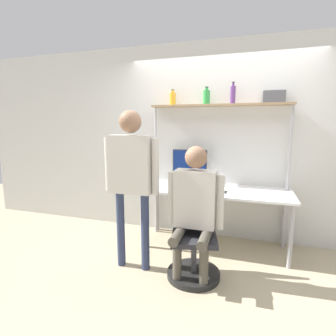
{
  "coord_description": "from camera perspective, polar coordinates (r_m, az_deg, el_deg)",
  "views": [
    {
      "loc": [
        0.41,
        -2.93,
        1.6
      ],
      "look_at": [
        -0.44,
        -0.21,
        1.12
      ],
      "focal_mm": 28.0,
      "sensor_mm": 36.0,
      "label": 1
    }
  ],
  "objects": [
    {
      "name": "storage_box",
      "position": [
        3.55,
        22.01,
        14.13
      ],
      "size": [
        0.25,
        0.2,
        0.14
      ],
      "color": "#4C4C51",
      "rests_on": "shelf_unit"
    },
    {
      "name": "bottle_amber",
      "position": [
        3.69,
        1.03,
        14.87
      ],
      "size": [
        0.08,
        0.08,
        0.21
      ],
      "color": "gold",
      "rests_on": "shelf_unit"
    },
    {
      "name": "office_chair",
      "position": [
        2.92,
        5.63,
        -17.34
      ],
      "size": [
        0.56,
        0.56,
        0.92
      ],
      "color": "black",
      "rests_on": "ground_plane"
    },
    {
      "name": "desk",
      "position": [
        3.44,
        10.05,
        -5.82
      ],
      "size": [
        1.9,
        0.71,
        0.77
      ],
      "color": "white",
      "rests_on": "ground_plane"
    },
    {
      "name": "person_standing",
      "position": [
        2.82,
        -7.99,
        -0.21
      ],
      "size": [
        0.62,
        0.24,
        1.74
      ],
      "color": "#2D3856",
      "rests_on": "ground_plane"
    },
    {
      "name": "wall_back",
      "position": [
        3.71,
        11.11,
        5.51
      ],
      "size": [
        8.0,
        0.06,
        2.7
      ],
      "color": "silver",
      "rests_on": "ground_plane"
    },
    {
      "name": "shelf_unit",
      "position": [
        3.55,
        10.93,
        8.77
      ],
      "size": [
        1.8,
        0.24,
        1.85
      ],
      "color": "#997A56",
      "rests_on": "ground_plane"
    },
    {
      "name": "cell_phone",
      "position": [
        3.28,
        12.14,
        -5.21
      ],
      "size": [
        0.07,
        0.15,
        0.01
      ],
      "color": "silver",
      "rests_on": "desk"
    },
    {
      "name": "person_seated",
      "position": [
        2.68,
        5.81,
        -7.46
      ],
      "size": [
        0.58,
        0.47,
        1.39
      ],
      "color": "#4C473D",
      "rests_on": "ground_plane"
    },
    {
      "name": "bottle_green",
      "position": [
        3.59,
        8.38,
        15.04
      ],
      "size": [
        0.09,
        0.09,
        0.23
      ],
      "color": "#2D8C3F",
      "rests_on": "shelf_unit"
    },
    {
      "name": "bottle_purple",
      "position": [
        3.55,
        13.94,
        15.25
      ],
      "size": [
        0.07,
        0.07,
        0.27
      ],
      "color": "#593372",
      "rests_on": "shelf_unit"
    },
    {
      "name": "laptop",
      "position": [
        3.3,
        7.97,
        -3.83
      ],
      "size": [
        0.29,
        0.26,
        0.25
      ],
      "color": "silver",
      "rests_on": "desk"
    },
    {
      "name": "monitor",
      "position": [
        3.63,
        4.69,
        0.64
      ],
      "size": [
        0.48,
        0.22,
        0.48
      ],
      "color": "#333338",
      "rests_on": "desk"
    },
    {
      "name": "ground_plane",
      "position": [
        3.36,
        8.81,
        -19.02
      ],
      "size": [
        12.0,
        12.0,
        0.0
      ],
      "primitive_type": "plane",
      "color": "tan"
    }
  ]
}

